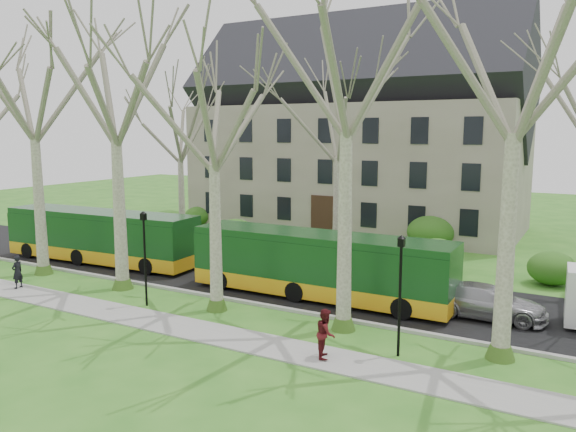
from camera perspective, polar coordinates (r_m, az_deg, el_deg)
The scene contains 14 objects.
ground at distance 24.28m, azimuth -1.93°, elevation -10.56°, with size 120.00×120.00×0.00m, color #317220.
sidewalk at distance 22.29m, azimuth -5.33°, elevation -12.29°, with size 70.00×2.00×0.06m, color gray.
road at distance 28.89m, azimuth 3.77°, elevation -7.35°, with size 80.00×8.00×0.06m, color black.
curb at distance 25.48m, azimuth -0.16°, elevation -9.44°, with size 80.00×0.25×0.14m, color #A5A39E.
building at distance 47.13m, azimuth 7.01°, elevation 8.68°, with size 26.50×12.20×16.00m.
tree_row_verge at distance 23.21m, azimuth -1.63°, elevation 6.22°, with size 49.00×7.00×14.00m.
tree_row_far at distance 33.40m, azimuth 5.88°, elevation 5.19°, with size 33.00×7.00×12.00m.
lamp_row at distance 22.73m, azimuth -3.27°, elevation -5.14°, with size 36.22×0.22×4.30m.
hedges at distance 38.10m, azimuth 2.96°, elevation -1.93°, with size 30.60×8.60×2.00m.
bus_lead at distance 35.88m, azimuth -18.50°, elevation -1.93°, with size 12.94×2.70×3.23m, color #123F17, non-canonical shape.
bus_follow at distance 26.91m, azimuth 3.16°, elevation -4.94°, with size 12.86×2.68×3.22m, color #123F17, non-canonical shape.
sedan at distance 25.65m, azimuth 19.54°, elevation -8.20°, with size 1.99×4.89×1.42m, color #9E9DA2.
pedestrian_a at distance 31.71m, azimuth -25.80°, elevation -5.13°, with size 0.62×0.41×1.70m, color black.
pedestrian_b at distance 20.18m, azimuth 3.86°, elevation -11.79°, with size 0.86×0.67×1.76m, color #4F1216.
Camera 1 is at (11.89, -19.60, 7.98)m, focal length 35.00 mm.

